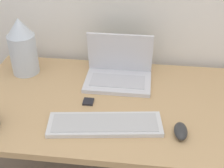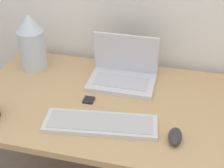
# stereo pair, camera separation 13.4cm
# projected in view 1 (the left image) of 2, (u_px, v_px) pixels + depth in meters

# --- Properties ---
(desk) EXTENTS (1.44, 0.72, 0.71)m
(desk) POSITION_uv_depth(u_px,v_px,m) (130.00, 116.00, 1.44)
(desk) COLOR tan
(desk) RESTS_ON ground_plane
(laptop) EXTENTS (0.32, 0.22, 0.23)m
(laptop) POSITION_uv_depth(u_px,v_px,m) (119.00, 71.00, 1.52)
(laptop) COLOR silver
(laptop) RESTS_ON desk
(keyboard) EXTENTS (0.47, 0.20, 0.02)m
(keyboard) POSITION_uv_depth(u_px,v_px,m) (105.00, 124.00, 1.25)
(keyboard) COLOR silver
(keyboard) RESTS_ON desk
(mouse) EXTENTS (0.05, 0.10, 0.04)m
(mouse) POSITION_uv_depth(u_px,v_px,m) (181.00, 131.00, 1.21)
(mouse) COLOR #2D2D2D
(mouse) RESTS_ON desk
(vase) EXTENTS (0.14, 0.14, 0.29)m
(vase) POSITION_uv_depth(u_px,v_px,m) (22.00, 47.00, 1.54)
(vase) COLOR silver
(vase) RESTS_ON desk
(mp3_player) EXTENTS (0.05, 0.05, 0.01)m
(mp3_player) POSITION_uv_depth(u_px,v_px,m) (88.00, 102.00, 1.39)
(mp3_player) COLOR black
(mp3_player) RESTS_ON desk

